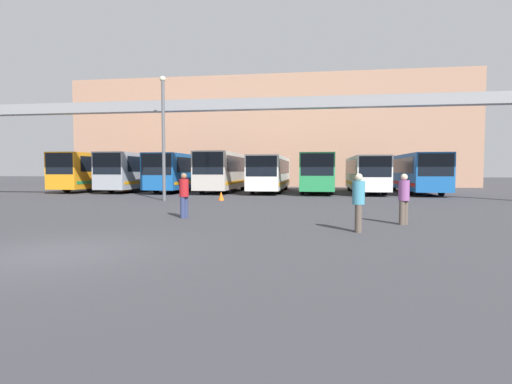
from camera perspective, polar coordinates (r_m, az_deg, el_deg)
ground_plane at (r=10.28m, az=-27.02°, el=-7.91°), size 200.00×200.00×0.00m
building_backdrop at (r=51.95m, az=1.94°, el=8.14°), size 47.11×12.00×12.80m
overhead_gantry at (r=26.71m, az=-4.46°, el=11.18°), size 38.93×0.80×6.51m
bus_slot_0 at (r=39.93m, az=-21.51°, el=2.97°), size 2.58×11.74×3.34m
bus_slot_1 at (r=38.16m, az=-16.21°, el=3.06°), size 2.55×11.91×3.33m
bus_slot_2 at (r=36.85m, az=-10.40°, el=3.06°), size 2.62×12.30×3.24m
bus_slot_3 at (r=34.92m, az=-4.61°, el=3.19°), size 2.59×10.59×3.35m
bus_slot_4 at (r=35.19m, az=2.12°, el=2.92°), size 2.51×12.50×3.04m
bus_slot_5 at (r=33.99m, az=8.68°, el=3.01°), size 2.56×10.54×3.19m
bus_slot_6 at (r=34.58m, az=15.34°, el=2.74°), size 2.45×11.22×2.98m
bus_slot_7 at (r=35.27m, az=21.84°, el=2.79°), size 2.59×11.20×3.14m
pedestrian_near_center at (r=16.13m, az=-10.24°, el=-0.31°), size 0.37×0.37×1.79m
pedestrian_mid_right at (r=14.83m, az=20.36°, el=-0.77°), size 0.37×0.37×1.78m
pedestrian_mid_left at (r=12.65m, az=14.42°, el=-1.26°), size 0.38×0.38×1.81m
traffic_cone at (r=25.16m, az=-5.00°, el=-0.55°), size 0.38×0.38×0.57m
lamp_post at (r=25.55m, az=-13.09°, el=8.22°), size 0.36×0.36×7.67m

